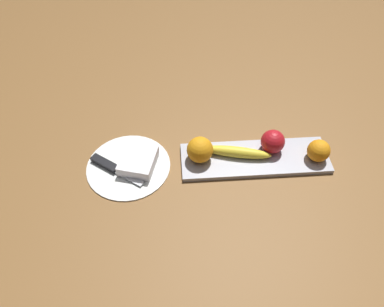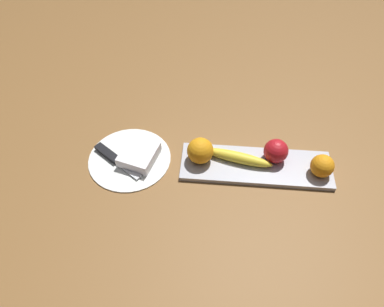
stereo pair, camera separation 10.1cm
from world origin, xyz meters
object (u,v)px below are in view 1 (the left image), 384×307
at_px(banana, 237,152).
at_px(knife, 109,166).
at_px(apple, 273,142).
at_px(orange_near_apple, 200,150).
at_px(dinner_plate, 128,166).
at_px(orange_near_banana, 318,150).
at_px(fruit_tray, 255,158).
at_px(folded_napkin, 138,161).

xyz_separation_m(banana, knife, (-0.37, -0.01, -0.02)).
xyz_separation_m(apple, banana, (-0.11, -0.02, -0.02)).
height_order(apple, knife, apple).
distance_m(banana, orange_near_apple, 0.11).
bearing_deg(dinner_plate, knife, -177.20).
height_order(orange_near_banana, dinner_plate, orange_near_banana).
height_order(orange_near_banana, knife, orange_near_banana).
relative_size(apple, dinner_plate, 0.29).
xyz_separation_m(orange_near_apple, orange_near_banana, (0.34, -0.02, -0.01)).
height_order(fruit_tray, folded_napkin, folded_napkin).
relative_size(apple, orange_near_banana, 1.08).
bearing_deg(banana, dinner_plate, -166.09).
distance_m(orange_near_apple, orange_near_banana, 0.34).
height_order(fruit_tray, dinner_plate, fruit_tray).
bearing_deg(orange_near_banana, dinner_plate, 178.49).
bearing_deg(folded_napkin, orange_near_apple, 1.82).
xyz_separation_m(folded_napkin, knife, (-0.08, -0.00, -0.01)).
height_order(apple, banana, apple).
relative_size(apple, banana, 0.35).
bearing_deg(fruit_tray, orange_near_apple, 178.01).
relative_size(fruit_tray, folded_napkin, 4.02).
xyz_separation_m(apple, orange_near_apple, (-0.21, -0.02, 0.00)).
relative_size(orange_near_banana, dinner_plate, 0.27).
height_order(orange_near_apple, knife, orange_near_apple).
bearing_deg(banana, orange_near_banana, 6.84).
xyz_separation_m(fruit_tray, banana, (-0.05, 0.01, 0.02)).
bearing_deg(folded_napkin, banana, 1.63).
bearing_deg(dinner_plate, folded_napkin, -0.00).
xyz_separation_m(apple, dinner_plate, (-0.42, -0.03, -0.04)).
bearing_deg(banana, orange_near_apple, -166.24).
height_order(banana, orange_near_apple, orange_near_apple).
bearing_deg(knife, folded_napkin, 37.61).
bearing_deg(orange_near_banana, apple, 162.33).
height_order(orange_near_apple, dinner_plate, orange_near_apple).
xyz_separation_m(fruit_tray, folded_napkin, (-0.34, 0.00, 0.02)).
bearing_deg(apple, orange_near_banana, -17.67).
bearing_deg(orange_near_apple, orange_near_banana, -3.39).
bearing_deg(dinner_plate, apple, 3.41).
bearing_deg(fruit_tray, dinner_plate, 180.00).
xyz_separation_m(banana, folded_napkin, (-0.29, -0.01, -0.01)).
height_order(banana, knife, banana).
height_order(orange_near_apple, folded_napkin, orange_near_apple).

